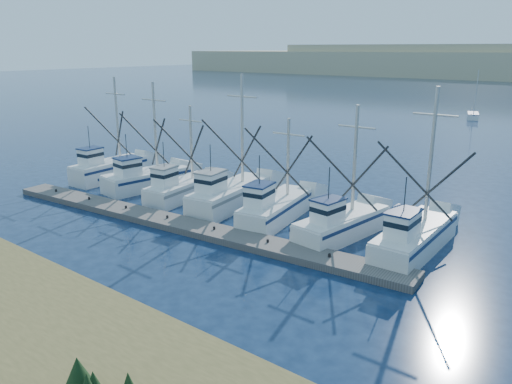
% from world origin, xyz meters
% --- Properties ---
extents(ground, '(500.00, 500.00, 0.00)m').
position_xyz_m(ground, '(0.00, 0.00, 0.00)').
color(ground, '#0B1A32').
rests_on(ground, ground).
extents(floating_dock, '(31.95, 4.86, 0.43)m').
position_xyz_m(floating_dock, '(-7.06, 5.26, 0.21)').
color(floating_dock, '#605A56').
rests_on(floating_dock, ground).
extents(trawler_fleet, '(30.79, 8.58, 9.75)m').
position_xyz_m(trawler_fleet, '(-7.00, 10.22, 0.97)').
color(trawler_fleet, silver).
rests_on(trawler_fleet, ground).
extents(sailboat_far, '(3.04, 5.35, 8.10)m').
position_xyz_m(sailboat_far, '(-6.63, 72.88, 0.51)').
color(sailboat_far, silver).
rests_on(sailboat_far, ground).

